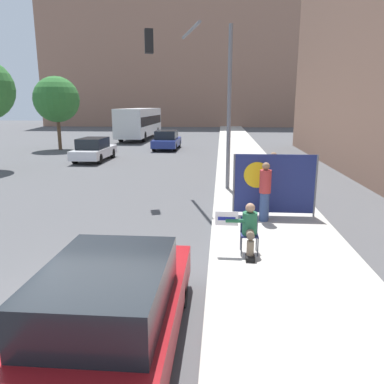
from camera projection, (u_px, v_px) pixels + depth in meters
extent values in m
plane|color=#4F4F51|center=(95.00, 308.00, 6.67)|extent=(160.00, 160.00, 0.00)
cube|color=#B7B2A8|center=(247.00, 168.00, 20.94)|extent=(3.44, 90.00, 0.17)
cube|color=#936B56|center=(199.00, 40.00, 64.05)|extent=(52.00, 12.00, 28.66)
cylinder|color=#474C56|center=(241.00, 247.00, 8.49)|extent=(0.03, 0.03, 0.43)
cylinder|color=#474C56|center=(258.00, 247.00, 8.46)|extent=(0.03, 0.03, 0.43)
cylinder|color=#474C56|center=(241.00, 241.00, 8.85)|extent=(0.03, 0.03, 0.43)
cylinder|color=#474C56|center=(256.00, 242.00, 8.82)|extent=(0.03, 0.03, 0.43)
cube|color=navy|center=(249.00, 235.00, 8.61)|extent=(0.40, 0.40, 0.02)
cube|color=navy|center=(249.00, 224.00, 8.75)|extent=(0.40, 0.02, 0.38)
cylinder|color=#756651|center=(250.00, 233.00, 8.43)|extent=(0.18, 0.42, 0.18)
cylinder|color=#756651|center=(250.00, 250.00, 8.30)|extent=(0.16, 0.16, 0.43)
cube|color=black|center=(250.00, 258.00, 8.28)|extent=(0.20, 0.28, 0.10)
cylinder|color=#236642|center=(250.00, 223.00, 8.57)|extent=(0.34, 0.34, 0.52)
sphere|color=tan|center=(250.00, 208.00, 8.49)|extent=(0.22, 0.22, 0.22)
cylinder|color=#236642|center=(236.00, 221.00, 8.50)|extent=(0.45, 0.09, 0.09)
cube|color=white|center=(227.00, 218.00, 8.51)|extent=(0.52, 0.02, 0.33)
cube|color=navy|center=(227.00, 219.00, 8.50)|extent=(0.40, 0.01, 0.08)
cylinder|color=#334775|center=(264.00, 207.00, 11.04)|extent=(0.28, 0.28, 0.85)
cylinder|color=#B23333|center=(265.00, 182.00, 10.87)|extent=(0.34, 0.34, 0.67)
sphere|color=#936B4C|center=(266.00, 166.00, 10.77)|extent=(0.22, 0.22, 0.22)
cylinder|color=black|center=(272.00, 190.00, 13.12)|extent=(0.28, 0.28, 0.87)
cylinder|color=navy|center=(273.00, 169.00, 12.95)|extent=(0.34, 0.34, 0.69)
sphere|color=#936B4C|center=(274.00, 155.00, 12.84)|extent=(0.23, 0.23, 0.23)
cylinder|color=slate|center=(234.00, 185.00, 11.53)|extent=(0.06, 0.06, 1.92)
cylinder|color=slate|center=(316.00, 186.00, 11.34)|extent=(0.06, 0.06, 1.92)
cube|color=navy|center=(275.00, 184.00, 11.42)|extent=(2.47, 0.02, 1.82)
cylinder|color=yellow|center=(257.00, 175.00, 11.38)|extent=(0.80, 0.01, 0.80)
cylinder|color=slate|center=(229.00, 110.00, 14.76)|extent=(0.16, 0.16, 6.34)
cylinder|color=slate|center=(191.00, 31.00, 13.81)|extent=(0.96, 3.01, 0.11)
cube|color=black|center=(149.00, 41.00, 13.61)|extent=(0.37, 0.37, 0.84)
sphere|color=green|center=(149.00, 49.00, 13.67)|extent=(0.18, 0.18, 0.18)
cube|color=maroon|center=(112.00, 320.00, 5.31)|extent=(1.86, 4.53, 0.55)
cube|color=black|center=(106.00, 288.00, 5.00)|extent=(1.60, 2.36, 0.64)
cylinder|color=black|center=(91.00, 286.00, 6.79)|extent=(0.22, 0.64, 0.64)
cylinder|color=black|center=(180.00, 290.00, 6.66)|extent=(0.22, 0.64, 0.64)
cube|color=silver|center=(94.00, 152.00, 24.19)|extent=(1.76, 4.45, 0.56)
cube|color=black|center=(93.00, 143.00, 23.88)|extent=(1.52, 2.31, 0.65)
cylinder|color=black|center=(90.00, 153.00, 25.64)|extent=(0.22, 0.64, 0.64)
cylinder|color=black|center=(112.00, 153.00, 25.52)|extent=(0.22, 0.64, 0.64)
cylinder|color=black|center=(75.00, 159.00, 22.96)|extent=(0.22, 0.64, 0.64)
cylinder|color=black|center=(99.00, 159.00, 22.85)|extent=(0.22, 0.64, 0.64)
cube|color=navy|center=(167.00, 142.00, 30.44)|extent=(1.89, 4.44, 0.59)
cube|color=black|center=(166.00, 135.00, 30.13)|extent=(1.63, 2.31, 0.68)
cylinder|color=black|center=(160.00, 144.00, 31.90)|extent=(0.22, 0.64, 0.64)
cylinder|color=black|center=(179.00, 144.00, 31.77)|extent=(0.22, 0.64, 0.64)
cylinder|color=black|center=(154.00, 147.00, 29.23)|extent=(0.22, 0.64, 0.64)
cylinder|color=black|center=(175.00, 147.00, 29.10)|extent=(0.22, 0.64, 0.64)
cube|color=silver|center=(140.00, 122.00, 39.57)|extent=(2.59, 11.73, 2.74)
cube|color=black|center=(140.00, 120.00, 39.54)|extent=(2.61, 11.14, 0.89)
cylinder|color=black|center=(137.00, 132.00, 43.48)|extent=(0.30, 1.04, 1.04)
cylinder|color=black|center=(157.00, 132.00, 43.31)|extent=(0.30, 1.04, 1.04)
cylinder|color=black|center=(121.00, 137.00, 36.42)|extent=(0.30, 1.04, 1.04)
cylinder|color=black|center=(144.00, 137.00, 36.25)|extent=(0.30, 1.04, 1.04)
cylinder|color=brown|center=(59.00, 133.00, 30.09)|extent=(0.28, 0.28, 2.72)
sphere|color=#2D6B2D|center=(56.00, 99.00, 29.50)|extent=(3.56, 3.56, 3.56)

